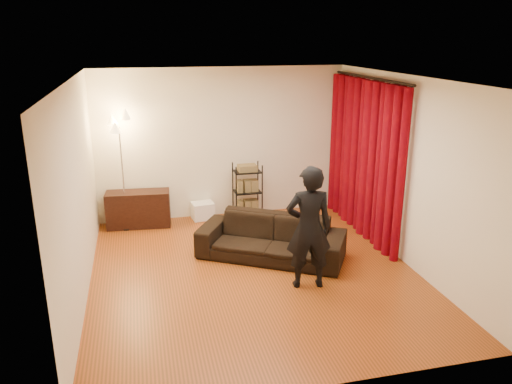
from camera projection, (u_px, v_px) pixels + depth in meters
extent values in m
plane|color=#9C4417|center=(254.00, 272.00, 7.09)|extent=(5.00, 5.00, 0.00)
plane|color=white|center=(254.00, 79.00, 6.27)|extent=(5.00, 5.00, 0.00)
plane|color=#F4EACF|center=(222.00, 143.00, 9.00)|extent=(5.00, 0.00, 5.00)
plane|color=#F4EACF|center=(319.00, 260.00, 4.36)|extent=(5.00, 0.00, 5.00)
plane|color=#F4EACF|center=(78.00, 193.00, 6.18)|extent=(0.00, 5.00, 5.00)
plane|color=#F4EACF|center=(406.00, 171.00, 7.18)|extent=(0.00, 5.00, 5.00)
cylinder|color=black|center=(371.00, 78.00, 7.83)|extent=(0.04, 2.65, 0.04)
imported|color=black|center=(271.00, 238.00, 7.47)|extent=(2.29, 1.82, 0.63)
imported|color=black|center=(309.00, 228.00, 6.48)|extent=(0.65, 0.47, 1.67)
cube|color=black|center=(138.00, 209.00, 8.71)|extent=(1.12, 0.50, 0.63)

